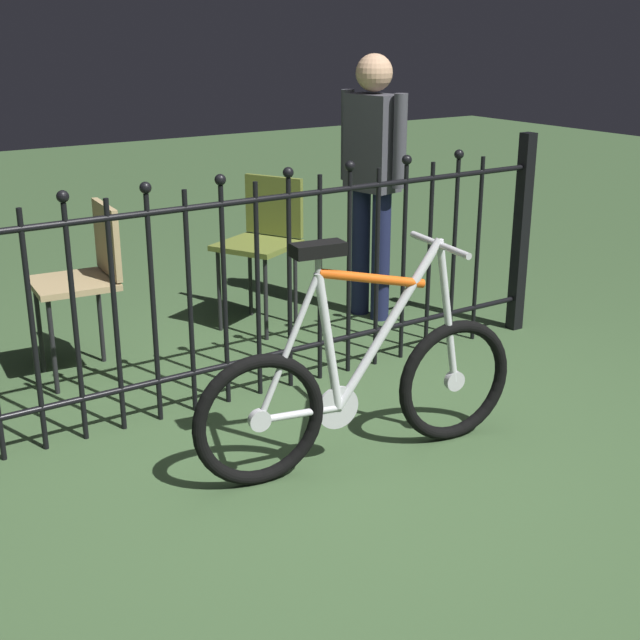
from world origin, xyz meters
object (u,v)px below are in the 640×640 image
Objects in this scene: chair_olive at (264,234)px; person_visitor at (372,167)px; chair_tan at (87,271)px; bicycle at (362,388)px.

chair_olive is 0.74m from person_visitor.
chair_tan is 1.13m from chair_olive.
person_visitor reaches higher than chair_tan.
bicycle is 0.92× the size of person_visitor.
person_visitor is (1.71, -0.02, 0.36)m from chair_tan.
bicycle reaches higher than chair_olive.
bicycle is 1.64× the size of chair_olive.
chair_tan is 1.01× the size of chair_olive.
chair_tan is 1.75m from person_visitor.
chair_tan is (-0.59, 1.48, 0.22)m from bicycle.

